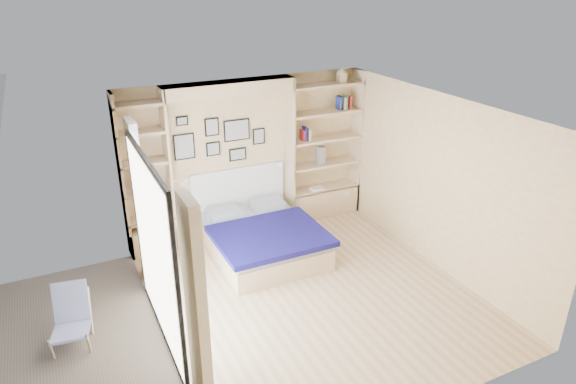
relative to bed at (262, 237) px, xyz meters
name	(u,v)px	position (x,y,z in m)	size (l,w,h in m)	color
ground	(310,293)	(0.16, -1.28, -0.26)	(4.50, 4.50, 0.00)	tan
room_shell	(240,185)	(-0.22, 0.24, 0.81)	(4.50, 4.50, 4.50)	beige
bed	(262,237)	(0.00, 0.00, 0.00)	(1.59, 1.94, 1.07)	tan
photo_gallery	(219,138)	(-0.29, 0.94, 1.34)	(1.48, 0.02, 0.82)	black
reading_lamps	(234,172)	(-0.14, 0.72, 0.84)	(1.92, 0.12, 0.15)	silver
shelf_decor	(309,124)	(1.20, 0.79, 1.43)	(3.55, 0.23, 2.03)	#A51E1E
deck	(13,378)	(-3.44, -1.28, -0.26)	(3.20, 4.00, 0.05)	#716153
deck_chair	(71,318)	(-2.78, -0.94, 0.06)	(0.52, 0.74, 0.69)	tan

